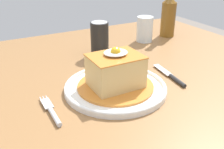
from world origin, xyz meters
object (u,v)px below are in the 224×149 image
at_px(fork, 52,112).
at_px(knife, 173,77).
at_px(soda_can, 100,39).
at_px(beer_bottle_amber, 169,14).
at_px(drinking_glass, 145,31).
at_px(main_plate, 115,87).

height_order(fork, knife, same).
distance_m(soda_can, beer_bottle_amber, 0.38).
height_order(soda_can, drinking_glass, soda_can).
bearing_deg(fork, main_plate, 9.63).
xyz_separation_m(knife, soda_can, (-0.11, 0.29, 0.06)).
bearing_deg(knife, soda_can, 110.10).
xyz_separation_m(fork, knife, (0.38, 0.01, 0.00)).
xyz_separation_m(beer_bottle_amber, drinking_glass, (-0.13, -0.01, -0.05)).
bearing_deg(beer_bottle_amber, knife, -126.63).
relative_size(main_plate, fork, 2.03).
height_order(soda_can, beer_bottle_amber, beer_bottle_amber).
distance_m(fork, beer_bottle_amber, 0.75).
xyz_separation_m(main_plate, knife, (0.19, -0.02, -0.00)).
height_order(knife, beer_bottle_amber, beer_bottle_amber).
bearing_deg(soda_can, main_plate, -106.98).
xyz_separation_m(fork, beer_bottle_amber, (0.64, 0.37, 0.09)).
relative_size(fork, beer_bottle_amber, 0.53).
relative_size(main_plate, beer_bottle_amber, 1.07).
bearing_deg(knife, beer_bottle_amber, 53.37).
distance_m(fork, drinking_glass, 0.62).
distance_m(main_plate, beer_bottle_amber, 0.57).
bearing_deg(drinking_glass, fork, -145.34).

